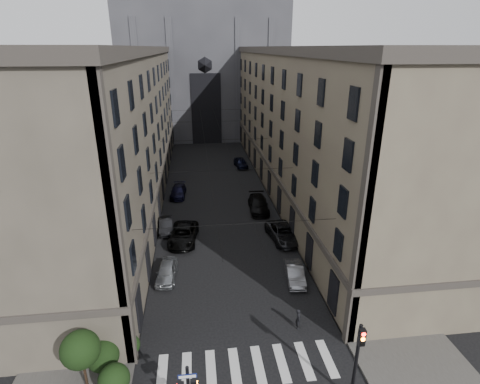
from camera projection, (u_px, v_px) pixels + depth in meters
name	position (u px, v px, depth m)	size (l,w,h in m)	color
sidewalk_left	(139.00, 194.00, 51.00)	(7.00, 80.00, 0.15)	#383533
sidewalk_right	(289.00, 187.00, 53.40)	(7.00, 80.00, 0.15)	#383533
zebra_crossing	(247.00, 366.00, 23.54)	(11.00, 3.20, 0.01)	beige
building_left	(108.00, 127.00, 47.31)	(13.60, 60.60, 18.85)	#484237
building_right	(314.00, 122.00, 50.38)	(13.60, 60.60, 18.85)	brown
gothic_tower	(203.00, 52.00, 81.83)	(35.00, 23.00, 58.00)	#2D2D33
traffic_light_right	(358.00, 355.00, 20.15)	(0.34, 0.50, 5.20)	black
shrub_cluster	(100.00, 357.00, 21.90)	(3.90, 4.40, 3.90)	black
tram_wires	(215.00, 141.00, 49.26)	(14.00, 60.00, 0.43)	black
car_left_near	(167.00, 271.00, 32.24)	(1.66, 4.12, 1.40)	gray
car_left_midnear	(166.00, 225.00, 40.62)	(1.43, 4.10, 1.35)	black
car_left_midfar	(183.00, 235.00, 38.36)	(2.66, 5.76, 1.60)	black
car_left_far	(178.00, 191.00, 50.13)	(1.91, 4.69, 1.36)	black
car_right_near	(295.00, 273.00, 32.01)	(1.42, 4.06, 1.34)	gray
car_right_midnear	(283.00, 233.00, 38.72)	(2.55, 5.53, 1.54)	black
car_right_midfar	(258.00, 204.00, 45.67)	(2.28, 5.60, 1.62)	black
car_right_far	(241.00, 163.00, 62.30)	(1.81, 4.49, 1.53)	black
pedestrian	(298.00, 319.00, 26.51)	(0.57, 0.38, 1.58)	black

